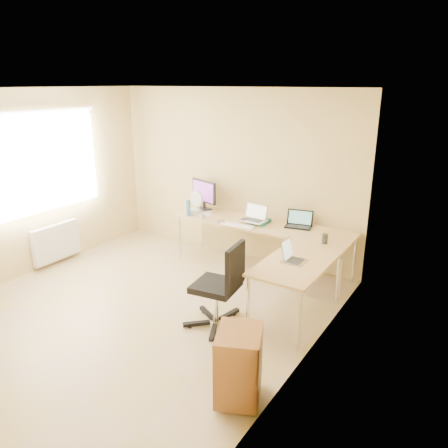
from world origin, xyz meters
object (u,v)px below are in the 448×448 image
Objects in this scene: desk_main at (262,247)px; mug at (203,217)px; water_bottle at (188,208)px; laptop_return at (295,253)px; monitor at (204,195)px; office_chair at (216,286)px; keyboard at (237,225)px; desk_fan at (198,202)px; laptop_black at (299,219)px; cabinet at (239,365)px; desk_return at (296,290)px; laptop_center at (253,213)px.

mug is (-0.84, -0.30, 0.41)m from desk_main.
mug is 0.30m from water_bottle.
laptop_return reaches higher than mug.
monitor is (-1.12, 0.15, 0.60)m from desk_main.
water_bottle is at bearing -166.72° from desk_main.
office_chair reaches higher than laptop_return.
office_chair reaches higher than keyboard.
desk_fan reaches higher than laptop_return.
laptop_black is 2.80m from cabinet.
desk_return is at bearing -31.21° from laptop_return.
laptop_return is at bearing -36.46° from keyboard.
laptop_return is (2.08, -1.04, -0.06)m from desk_fan.
laptop_black is 0.77× the size of keyboard.
laptop_black reaches higher than mug.
desk_main is 2.80m from cabinet.
desk_fan is (-1.63, -0.12, 0.04)m from laptop_black.
desk_return is at bearing 72.45° from cabinet.
desk_main is 7.39× the size of laptop_center.
laptop_return is at bearing 34.24° from office_chair.
laptop_black is at bearing 25.21° from keyboard.
mug is (-0.60, 0.00, 0.03)m from keyboard.
keyboard is (0.88, -0.45, -0.23)m from monitor.
office_chair is 1.26m from cabinet.
laptop_black is at bearing 16.84° from monitor.
laptop_return is (1.19, -0.74, 0.09)m from keyboard.
laptop_return is (1.79, -0.74, 0.06)m from mug.
mug reaches higher than desk_main.
keyboard is (-1.21, 0.70, 0.38)m from desk_return.
mug is at bearing -6.27° from water_bottle.
water_bottle is at bearing -72.84° from monitor.
desk_main is at bearing 44.40° from laptop_center.
desk_return is 1.99m from mug.
laptop_black is 1.25m from laptop_return.
desk_return is 14.44× the size of mug.
desk_fan is 3.45m from cabinet.
laptop_return is (2.08, -0.77, -0.02)m from water_bottle.
water_bottle reaches higher than laptop_return.
water_bottle reaches higher than laptop_black.
mug is at bearing -160.45° from desk_main.
laptop_return reaches higher than cabinet.
cabinet is (0.17, -1.52, -0.47)m from laptop_return.
monitor is 2.25× the size of water_bottle.
laptop_black is (0.50, 0.13, 0.48)m from desk_main.
desk_fan is 0.30× the size of office_chair.
office_chair is at bearing -71.69° from laptop_center.
monitor is 0.17m from desk_fan.
mug is at bearing -38.54° from desk_fan.
desk_return reaches higher than cabinet.
desk_return is at bearing -34.65° from keyboard.
desk_return is 2.47m from monitor.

